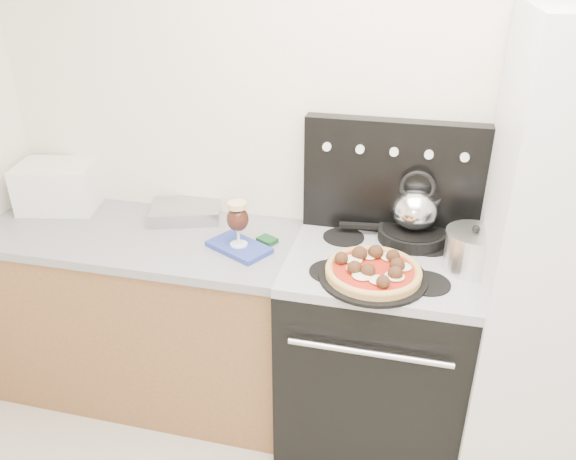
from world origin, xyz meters
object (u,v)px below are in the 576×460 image
(base_cabinet, at_px, (149,317))
(beer_glass, at_px, (238,224))
(skillet, at_px, (412,234))
(pizza, at_px, (373,269))
(tea_kettle, at_px, (416,205))
(stove_body, at_px, (374,353))
(stock_pot, at_px, (472,252))
(toaster_oven, at_px, (58,186))
(fridge, at_px, (570,277))
(oven_mitt, at_px, (239,247))
(pizza_pan, at_px, (373,277))

(base_cabinet, relative_size, beer_glass, 7.22)
(beer_glass, relative_size, skillet, 0.68)
(pizza, distance_m, tea_kettle, 0.40)
(stove_body, distance_m, stock_pot, 0.65)
(base_cabinet, bearing_deg, stock_pot, -0.90)
(toaster_oven, bearing_deg, base_cabinet, -30.89)
(base_cabinet, bearing_deg, beer_glass, -5.88)
(beer_glass, bearing_deg, skillet, 17.67)
(pizza, height_order, skillet, pizza)
(fridge, relative_size, oven_mitt, 7.16)
(fridge, height_order, toaster_oven, fridge)
(skillet, relative_size, tea_kettle, 1.33)
(fridge, bearing_deg, toaster_oven, 174.81)
(stove_body, height_order, toaster_oven, toaster_oven)
(oven_mitt, xyz_separation_m, pizza_pan, (0.58, -0.13, 0.02))
(beer_glass, bearing_deg, fridge, 0.08)
(oven_mitt, xyz_separation_m, tea_kettle, (0.71, 0.23, 0.17))
(beer_glass, xyz_separation_m, skillet, (0.71, 0.23, -0.08))
(pizza, xyz_separation_m, stock_pot, (0.36, 0.16, 0.04))
(pizza_pan, distance_m, skillet, 0.38)
(base_cabinet, distance_m, stock_pot, 1.55)
(fridge, relative_size, skillet, 6.47)
(tea_kettle, bearing_deg, beer_glass, -148.48)
(stove_body, height_order, beer_glass, beer_glass)
(oven_mitt, bearing_deg, beer_glass, 0.00)
(pizza_pan, xyz_separation_m, stock_pot, (0.36, 0.16, 0.07))
(base_cabinet, bearing_deg, stove_body, -1.30)
(pizza_pan, relative_size, tea_kettle, 1.88)
(base_cabinet, relative_size, stock_pot, 6.87)
(stove_body, relative_size, pizza_pan, 2.12)
(pizza_pan, xyz_separation_m, tea_kettle, (0.13, 0.36, 0.16))
(toaster_oven, bearing_deg, stove_body, -19.41)
(stove_body, height_order, skillet, skillet)
(skillet, xyz_separation_m, tea_kettle, (0.00, 0.00, 0.14))
(pizza, bearing_deg, fridge, 10.31)
(oven_mitt, bearing_deg, pizza, -12.55)
(base_cabinet, height_order, stove_body, stove_body)
(base_cabinet, bearing_deg, fridge, -1.59)
(pizza_pan, bearing_deg, pizza, 0.00)
(toaster_oven, distance_m, oven_mitt, 1.02)
(pizza, distance_m, stock_pot, 0.40)
(toaster_oven, relative_size, oven_mitt, 1.35)
(base_cabinet, relative_size, tea_kettle, 6.56)
(stock_pot, bearing_deg, pizza_pan, -156.41)
(beer_glass, relative_size, tea_kettle, 0.91)
(base_cabinet, height_order, fridge, fridge)
(base_cabinet, relative_size, pizza, 3.98)
(base_cabinet, height_order, pizza, pizza)
(base_cabinet, height_order, stock_pot, stock_pot)
(beer_glass, relative_size, stock_pot, 0.95)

